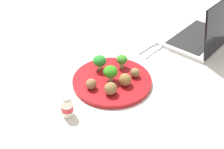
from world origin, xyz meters
TOP-DOWN VIEW (x-y plane):
  - ground_plane at (0.00, 0.00)m, footprint 4.00×4.00m
  - plate at (0.00, 0.00)m, footprint 0.28×0.28m
  - broccoli_floret_back_left at (-0.01, 0.00)m, footprint 0.05×0.05m
  - broccoli_floret_front_right at (0.02, 0.07)m, footprint 0.05×0.05m
  - broccoli_floret_mid_left at (0.08, 0.01)m, footprint 0.04×0.04m
  - meatball_center at (0.06, -0.06)m, footprint 0.03×0.03m
  - meatball_mid_right at (-0.00, -0.05)m, footprint 0.04×0.04m
  - meatball_far_rim at (-0.08, 0.03)m, footprint 0.04×0.04m
  - meatball_back_right at (-0.07, -0.04)m, footprint 0.04×0.04m
  - napkin at (0.27, -0.01)m, footprint 0.18×0.13m
  - fork at (0.28, 0.01)m, footprint 0.12×0.03m
  - knife at (0.27, -0.02)m, footprint 0.15×0.03m
  - yogurt_bottle at (-0.21, 0.02)m, footprint 0.04×0.04m
  - laptop at (0.46, -0.16)m, footprint 0.34×0.25m

SIDE VIEW (x-z plane):
  - ground_plane at x=0.00m, z-range 0.00..0.00m
  - napkin at x=0.27m, z-range 0.00..0.01m
  - knife at x=0.27m, z-range 0.00..0.01m
  - fork at x=0.28m, z-range 0.00..0.01m
  - plate at x=0.00m, z-range 0.00..0.02m
  - yogurt_bottle at x=-0.21m, z-range 0.00..0.07m
  - meatball_center at x=0.06m, z-range 0.02..0.05m
  - meatball_far_rim at x=-0.08m, z-range 0.02..0.05m
  - meatball_back_right at x=-0.07m, z-range 0.02..0.06m
  - meatball_mid_right at x=0.00m, z-range 0.02..0.06m
  - laptop at x=0.46m, z-range -0.07..0.15m
  - broccoli_floret_mid_left at x=0.08m, z-range 0.02..0.07m
  - broccoli_floret_front_right at x=0.02m, z-range 0.02..0.08m
  - broccoli_floret_back_left at x=-0.01m, z-range 0.02..0.08m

